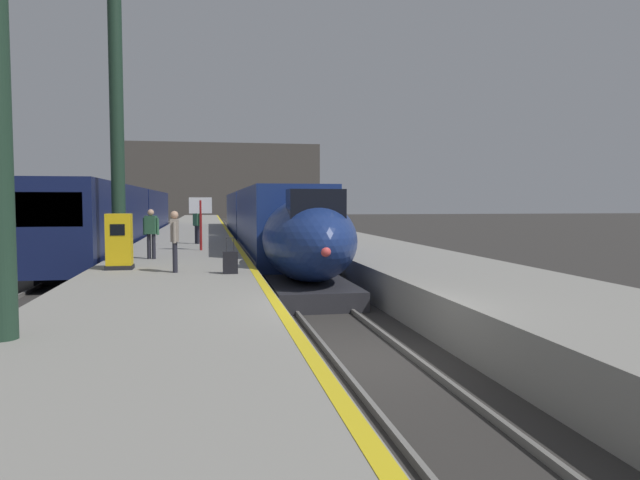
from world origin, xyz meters
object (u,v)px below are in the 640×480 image
object	(u,v)px
ticket_machine_yellow	(119,244)
station_column_mid	(116,72)
passenger_near_edge	(175,236)
rolling_suitcase	(230,262)
passenger_far_waiting	(197,222)
passenger_mid_platform	(151,230)
regional_train_adjacent	(125,216)
highspeed_train_main	(263,221)
departure_info_board	(201,213)

from	to	relation	value
ticket_machine_yellow	station_column_mid	bearing A→B (deg)	98.00
station_column_mid	passenger_near_edge	world-z (taller)	station_column_mid
rolling_suitcase	ticket_machine_yellow	bearing A→B (deg)	151.58
rolling_suitcase	passenger_far_waiting	bearing A→B (deg)	95.25
passenger_mid_platform	passenger_far_waiting	distance (m)	7.33
station_column_mid	passenger_far_waiting	size ratio (longest dim) A/B	6.10
regional_train_adjacent	highspeed_train_main	bearing A→B (deg)	-30.90
highspeed_train_main	rolling_suitcase	xyz separation A→B (m)	(-2.45, -17.17, -0.58)
regional_train_adjacent	rolling_suitcase	size ratio (longest dim) A/B	37.27
ticket_machine_yellow	departure_info_board	size ratio (longest dim) A/B	0.75
passenger_mid_platform	ticket_machine_yellow	bearing A→B (deg)	-101.34
station_column_mid	passenger_far_waiting	xyz separation A→B (m)	(2.35, 7.74, -5.13)
passenger_near_edge	highspeed_train_main	bearing A→B (deg)	76.64
highspeed_train_main	passenger_near_edge	bearing A→B (deg)	-103.36
regional_train_adjacent	rolling_suitcase	distance (m)	22.74
regional_train_adjacent	ticket_machine_yellow	size ratio (longest dim) A/B	22.87
regional_train_adjacent	passenger_near_edge	size ratio (longest dim) A/B	21.66
passenger_near_edge	rolling_suitcase	world-z (taller)	passenger_near_edge
passenger_far_waiting	rolling_suitcase	distance (m)	11.98
regional_train_adjacent	passenger_far_waiting	world-z (taller)	regional_train_adjacent
regional_train_adjacent	station_column_mid	size ratio (longest dim) A/B	3.55
station_column_mid	departure_info_board	distance (m)	6.60
highspeed_train_main	regional_train_adjacent	bearing A→B (deg)	149.10
highspeed_train_main	departure_info_board	world-z (taller)	highspeed_train_main
rolling_suitcase	passenger_near_edge	bearing A→B (deg)	157.98
departure_info_board	highspeed_train_main	bearing A→B (deg)	69.82
regional_train_adjacent	ticket_machine_yellow	world-z (taller)	regional_train_adjacent
highspeed_train_main	passenger_mid_platform	bearing A→B (deg)	-111.63
highspeed_train_main	passenger_near_edge	world-z (taller)	highspeed_train_main
highspeed_train_main	departure_info_board	distance (m)	9.67
passenger_mid_platform	passenger_near_edge	bearing A→B (deg)	-76.27
passenger_near_edge	regional_train_adjacent	bearing A→B (deg)	101.00
highspeed_train_main	passenger_mid_platform	size ratio (longest dim) A/B	22.03
highspeed_train_main	passenger_far_waiting	distance (m)	6.35
highspeed_train_main	rolling_suitcase	size ratio (longest dim) A/B	37.92
highspeed_train_main	station_column_mid	xyz separation A→B (m)	(-5.90, -13.00, 5.24)
passenger_mid_platform	departure_info_board	world-z (taller)	departure_info_board
passenger_mid_platform	departure_info_board	distance (m)	3.80
passenger_near_edge	departure_info_board	distance (m)	7.56
passenger_far_waiting	rolling_suitcase	size ratio (longest dim) A/B	1.72
passenger_far_waiting	passenger_mid_platform	bearing A→B (deg)	-100.95
rolling_suitcase	departure_info_board	bearing A→B (deg)	96.15
rolling_suitcase	departure_info_board	distance (m)	8.25
regional_train_adjacent	passenger_far_waiting	size ratio (longest dim) A/B	21.66
rolling_suitcase	passenger_mid_platform	bearing A→B (deg)	117.81
passenger_near_edge	passenger_far_waiting	size ratio (longest dim) A/B	1.00
ticket_machine_yellow	departure_info_board	world-z (taller)	departure_info_board
highspeed_train_main	passenger_near_edge	distance (m)	17.03
regional_train_adjacent	departure_info_board	bearing A→B (deg)	-71.05
regional_train_adjacent	passenger_near_edge	distance (m)	21.82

